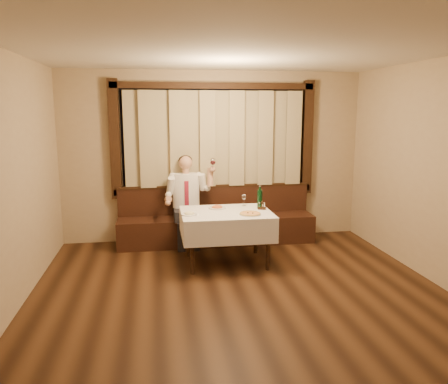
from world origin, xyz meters
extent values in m
cube|color=black|center=(0.00, 0.00, -0.01)|extent=(5.00, 6.00, 0.01)
cube|color=silver|center=(0.00, 0.00, 2.80)|extent=(5.00, 6.00, 0.01)
cube|color=tan|center=(0.00, 3.00, 1.40)|extent=(5.00, 0.01, 2.80)
cube|color=black|center=(0.00, 2.98, 1.70)|extent=(3.00, 0.02, 1.60)
cube|color=orange|center=(-0.70, 2.97, 1.40)|extent=(0.50, 0.01, 0.40)
cube|color=black|center=(0.00, 2.94, 0.85)|extent=(3.30, 0.12, 0.10)
cube|color=black|center=(0.00, 2.94, 2.55)|extent=(3.30, 0.12, 0.10)
cube|color=black|center=(-1.60, 2.94, 1.70)|extent=(0.16, 0.12, 1.90)
cube|color=black|center=(1.60, 2.94, 1.70)|extent=(0.16, 0.12, 1.90)
cube|color=#9C8E64|center=(0.00, 2.88, 1.70)|extent=(2.90, 0.08, 1.55)
cube|color=black|center=(0.00, 2.68, 0.23)|extent=(3.20, 0.60, 0.45)
cube|color=black|center=(0.00, 2.92, 0.68)|extent=(3.20, 0.12, 0.45)
cube|color=black|center=(0.00, 2.92, 0.92)|extent=(3.20, 0.14, 0.04)
cylinder|color=black|center=(-0.52, 1.33, 0.35)|extent=(0.06, 0.06, 0.71)
cylinder|color=black|center=(0.52, 1.33, 0.35)|extent=(0.06, 0.06, 0.71)
cylinder|color=black|center=(-0.52, 2.07, 0.35)|extent=(0.06, 0.06, 0.71)
cylinder|color=black|center=(0.52, 2.07, 0.35)|extent=(0.06, 0.06, 0.71)
cube|color=black|center=(0.00, 1.70, 0.73)|extent=(1.20, 0.90, 0.04)
cube|color=white|center=(0.00, 1.70, 0.75)|extent=(1.26, 0.96, 0.01)
cube|color=white|center=(0.00, 1.22, 0.58)|extent=(1.26, 0.01, 0.35)
cube|color=white|center=(0.00, 2.18, 0.58)|extent=(1.26, 0.01, 0.35)
cube|color=white|center=(-0.63, 1.70, 0.58)|extent=(0.01, 0.96, 0.35)
cube|color=white|center=(0.63, 1.70, 0.58)|extent=(0.01, 0.96, 0.35)
cylinder|color=white|center=(0.29, 1.47, 0.76)|extent=(0.30, 0.30, 0.01)
cylinder|color=#D65B20|center=(0.29, 1.47, 0.77)|extent=(0.28, 0.28, 0.01)
torus|color=tan|center=(0.29, 1.47, 0.77)|extent=(0.29, 0.29, 0.02)
sphere|color=black|center=(0.27, 1.48, 0.78)|extent=(0.02, 0.02, 0.02)
sphere|color=black|center=(0.33, 1.46, 0.78)|extent=(0.02, 0.02, 0.02)
cylinder|color=white|center=(-0.10, 1.92, 0.76)|extent=(0.26, 0.26, 0.02)
ellipsoid|color=#C6461F|center=(-0.10, 1.92, 0.81)|extent=(0.16, 0.16, 0.07)
cylinder|color=white|center=(-0.53, 1.59, 0.76)|extent=(0.23, 0.23, 0.01)
ellipsoid|color=beige|center=(-0.53, 1.59, 0.80)|extent=(0.14, 0.14, 0.06)
cylinder|color=#115022|center=(0.51, 1.81, 0.89)|extent=(0.07, 0.07, 0.27)
cylinder|color=#115022|center=(0.51, 1.81, 1.05)|extent=(0.03, 0.03, 0.06)
cylinder|color=silver|center=(0.51, 1.81, 1.09)|extent=(0.03, 0.03, 0.01)
cylinder|color=white|center=(0.32, 2.02, 0.76)|extent=(0.06, 0.06, 0.01)
cylinder|color=white|center=(0.32, 2.02, 0.81)|extent=(0.01, 0.01, 0.09)
ellipsoid|color=white|center=(0.32, 2.02, 0.89)|extent=(0.07, 0.07, 0.08)
cube|color=black|center=(0.53, 1.75, 0.77)|extent=(0.12, 0.09, 0.04)
cube|color=black|center=(0.53, 1.75, 0.84)|extent=(0.03, 0.06, 0.08)
cylinder|color=white|center=(0.50, 1.76, 0.82)|extent=(0.03, 0.03, 0.07)
cylinder|color=silver|center=(0.50, 1.76, 0.85)|extent=(0.03, 0.03, 0.01)
cylinder|color=white|center=(0.56, 1.74, 0.82)|extent=(0.03, 0.03, 0.07)
cylinder|color=silver|center=(0.56, 1.74, 0.85)|extent=(0.03, 0.03, 0.01)
cube|color=black|center=(-0.49, 2.56, 0.53)|extent=(0.41, 0.46, 0.16)
cube|color=black|center=(-0.61, 2.33, 0.23)|extent=(0.11, 0.12, 0.45)
cube|color=black|center=(-0.38, 2.33, 0.23)|extent=(0.11, 0.12, 0.45)
ellipsoid|color=white|center=(-0.49, 2.71, 0.89)|extent=(0.43, 0.27, 0.55)
cube|color=maroon|center=(-0.49, 2.57, 0.86)|extent=(0.07, 0.01, 0.41)
cylinder|color=tan|center=(-0.49, 2.71, 1.21)|extent=(0.10, 0.10, 0.08)
sphere|color=tan|center=(-0.49, 2.71, 1.34)|extent=(0.22, 0.22, 0.22)
ellipsoid|color=black|center=(-0.49, 2.74, 1.37)|extent=(0.22, 0.22, 0.17)
sphere|color=white|center=(-0.70, 2.71, 1.12)|extent=(0.13, 0.13, 0.13)
sphere|color=white|center=(-0.29, 2.71, 1.12)|extent=(0.13, 0.13, 0.13)
sphere|color=tan|center=(-0.80, 2.29, 0.78)|extent=(0.09, 0.09, 0.09)
sphere|color=tan|center=(-0.08, 2.54, 1.25)|extent=(0.10, 0.10, 0.10)
cylinder|color=white|center=(-0.08, 2.51, 1.29)|extent=(0.01, 0.01, 0.11)
ellipsoid|color=white|center=(-0.08, 2.51, 1.38)|extent=(0.09, 0.09, 0.11)
ellipsoid|color=#4C070F|center=(-0.08, 2.51, 1.36)|extent=(0.07, 0.07, 0.06)
camera|label=1|loc=(-0.96, -4.22, 2.17)|focal=35.00mm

